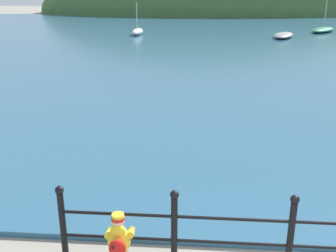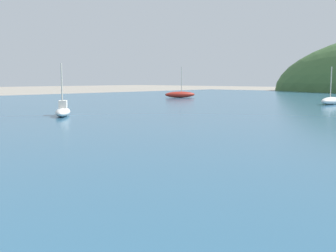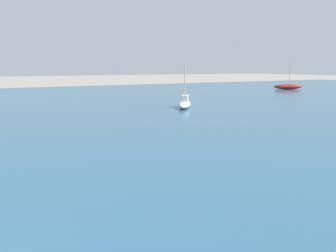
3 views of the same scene
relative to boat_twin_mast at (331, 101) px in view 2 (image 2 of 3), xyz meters
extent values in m
ellipsoid|color=silver|center=(0.00, 0.00, -0.01)|extent=(0.92, 2.75, 0.54)
cylinder|color=beige|center=(-0.01, -0.13, 1.34)|extent=(0.07, 0.07, 2.17)
ellipsoid|color=maroon|center=(-15.33, 1.02, 0.02)|extent=(2.37, 3.12, 0.61)
cylinder|color=beige|center=(-15.25, 1.15, 1.57)|extent=(0.07, 0.07, 2.49)
ellipsoid|color=silver|center=(-6.50, -18.17, -0.08)|extent=(2.60, 2.20, 0.40)
cube|color=silver|center=(-6.66, -18.04, 0.29)|extent=(0.84, 0.76, 0.36)
cylinder|color=beige|center=(-6.39, -18.25, 1.21)|extent=(0.07, 0.07, 2.19)
camera|label=1|loc=(5.39, -34.14, 3.28)|focal=42.00mm
camera|label=2|loc=(10.50, -28.99, 1.51)|focal=42.00mm
camera|label=3|loc=(10.59, -28.81, 2.19)|focal=35.00mm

